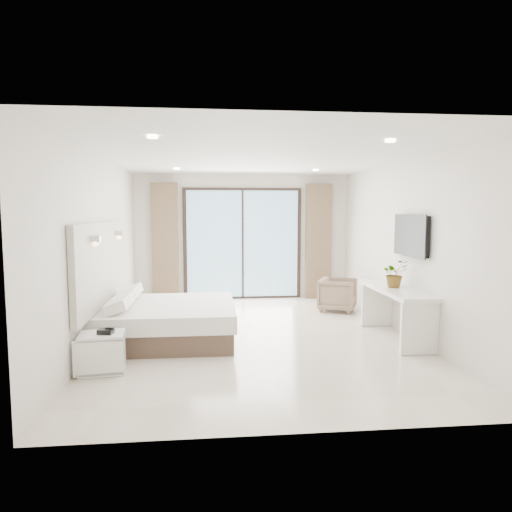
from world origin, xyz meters
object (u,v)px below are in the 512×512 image
Objects in this scene: console_desk at (396,301)px; armchair at (338,293)px; nightstand at (102,353)px; bed at (167,321)px.

console_desk reaches higher than armchair.
nightstand is at bearing 153.34° from armchair.
nightstand is at bearing -165.90° from console_desk.
console_desk is (4.03, 1.01, 0.34)m from nightstand.
armchair is at bearing 98.85° from console_desk.
bed is 3.45× the size of nightstand.
console_desk is 2.51× the size of armchair.
console_desk reaches higher than nightstand.
armchair is (3.08, 1.71, 0.06)m from bed.
armchair is (3.72, 3.02, 0.11)m from nightstand.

